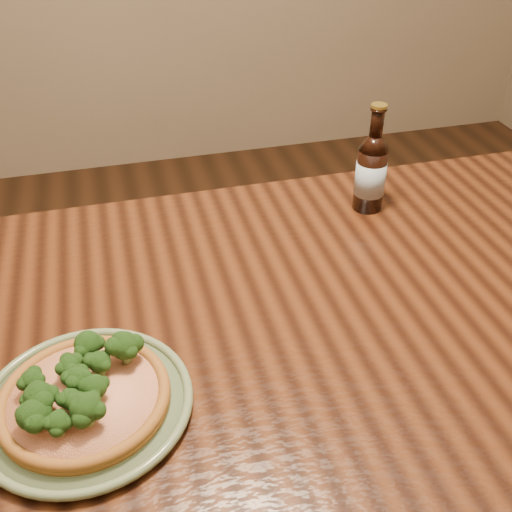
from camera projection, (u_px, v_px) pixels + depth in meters
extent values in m
cube|color=#411F0E|center=(298.00, 316.00, 1.06)|extent=(1.60, 0.90, 0.04)
cylinder|color=#411F0E|center=(492.00, 286.00, 1.73)|extent=(0.07, 0.07, 0.71)
cylinder|color=#677A54|center=(86.00, 406.00, 0.86)|extent=(0.28, 0.28, 0.01)
torus|color=#677A54|center=(86.00, 403.00, 0.86)|extent=(0.31, 0.31, 0.01)
torus|color=#677A54|center=(86.00, 403.00, 0.86)|extent=(0.25, 0.25, 0.01)
cylinder|color=#975C22|center=(85.00, 400.00, 0.85)|extent=(0.24, 0.24, 0.01)
torus|color=#975C22|center=(84.00, 397.00, 0.85)|extent=(0.25, 0.25, 0.02)
cylinder|color=#F8D197|center=(84.00, 397.00, 0.85)|extent=(0.21, 0.21, 0.01)
sphere|color=#2C591C|center=(77.00, 379.00, 0.84)|extent=(0.04, 0.04, 0.03)
sphere|color=#2C591C|center=(58.00, 422.00, 0.78)|extent=(0.03, 0.03, 0.03)
sphere|color=#2C591C|center=(70.00, 366.00, 0.86)|extent=(0.04, 0.04, 0.03)
sphere|color=#2C591C|center=(32.00, 380.00, 0.84)|extent=(0.04, 0.04, 0.03)
sphere|color=#2C591C|center=(95.00, 387.00, 0.83)|extent=(0.05, 0.05, 0.03)
sphere|color=#2C591C|center=(71.00, 399.00, 0.81)|extent=(0.04, 0.04, 0.03)
sphere|color=#2C591C|center=(86.00, 408.00, 0.79)|extent=(0.06, 0.06, 0.04)
sphere|color=#2C591C|center=(32.00, 415.00, 0.78)|extent=(0.06, 0.06, 0.04)
sphere|color=#2C591C|center=(125.00, 346.00, 0.89)|extent=(0.06, 0.06, 0.04)
sphere|color=#2C591C|center=(39.00, 396.00, 0.81)|extent=(0.05, 0.05, 0.04)
sphere|color=#2C591C|center=(100.00, 362.00, 0.87)|extent=(0.05, 0.05, 0.03)
sphere|color=#2C591C|center=(88.00, 344.00, 0.89)|extent=(0.06, 0.06, 0.04)
cylinder|color=black|center=(370.00, 180.00, 1.28)|extent=(0.06, 0.06, 0.14)
cone|color=black|center=(375.00, 143.00, 1.23)|extent=(0.06, 0.06, 0.03)
cylinder|color=black|center=(377.00, 122.00, 1.21)|extent=(0.03, 0.03, 0.06)
torus|color=black|center=(379.00, 109.00, 1.19)|extent=(0.03, 0.03, 0.01)
cylinder|color=#A58C33|center=(379.00, 106.00, 1.19)|extent=(0.03, 0.03, 0.01)
cylinder|color=#A2B5C3|center=(370.00, 178.00, 1.28)|extent=(0.07, 0.07, 0.07)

